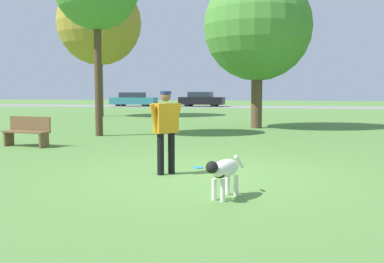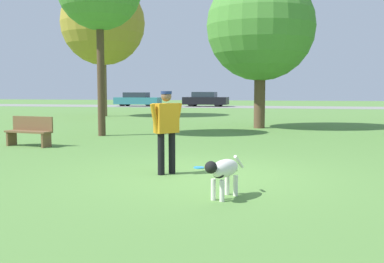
{
  "view_description": "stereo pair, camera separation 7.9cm",
  "coord_description": "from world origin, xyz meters",
  "px_view_note": "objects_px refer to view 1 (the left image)",
  "views": [
    {
      "loc": [
        1.4,
        -8.22,
        1.59
      ],
      "look_at": [
        -0.03,
        -0.89,
        0.9
      ],
      "focal_mm": 42.0,
      "sensor_mm": 36.0,
      "label": 1
    },
    {
      "loc": [
        1.48,
        -8.2,
        1.59
      ],
      "look_at": [
        -0.03,
        -0.89,
        0.9
      ],
      "focal_mm": 42.0,
      "sensor_mm": 36.0,
      "label": 2
    }
  ],
  "objects_px": {
    "tree_mid_center": "(258,27)",
    "parked_car_black": "(202,99)",
    "person": "(166,125)",
    "tree_far_left": "(99,23)",
    "park_bench": "(27,130)",
    "frisbee": "(198,168)",
    "dog": "(224,170)",
    "parked_car_teal": "(133,99)"
  },
  "relations": [
    {
      "from": "tree_mid_center",
      "to": "parked_car_black",
      "type": "bearing_deg",
      "value": 105.25
    },
    {
      "from": "person",
      "to": "tree_far_left",
      "type": "xyz_separation_m",
      "value": [
        -8.52,
        17.41,
        4.62
      ]
    },
    {
      "from": "tree_far_left",
      "to": "parked_car_black",
      "type": "xyz_separation_m",
      "value": [
        3.24,
        16.93,
        -4.86
      ]
    },
    {
      "from": "park_bench",
      "to": "frisbee",
      "type": "bearing_deg",
      "value": -15.37
    },
    {
      "from": "dog",
      "to": "tree_mid_center",
      "type": "bearing_deg",
      "value": -157.28
    },
    {
      "from": "tree_far_left",
      "to": "tree_mid_center",
      "type": "distance_m",
      "value": 11.79
    },
    {
      "from": "tree_far_left",
      "to": "tree_mid_center",
      "type": "height_order",
      "value": "tree_far_left"
    },
    {
      "from": "frisbee",
      "to": "parked_car_black",
      "type": "height_order",
      "value": "parked_car_black"
    },
    {
      "from": "dog",
      "to": "person",
      "type": "bearing_deg",
      "value": -120.39
    },
    {
      "from": "parked_car_black",
      "to": "tree_far_left",
      "type": "bearing_deg",
      "value": -98.37
    },
    {
      "from": "parked_car_black",
      "to": "person",
      "type": "bearing_deg",
      "value": -78.8
    },
    {
      "from": "tree_mid_center",
      "to": "person",
      "type": "bearing_deg",
      "value": -96.06
    },
    {
      "from": "dog",
      "to": "tree_mid_center",
      "type": "xyz_separation_m",
      "value": [
        -0.17,
        12.48,
        3.76
      ]
    },
    {
      "from": "parked_car_teal",
      "to": "parked_car_black",
      "type": "xyz_separation_m",
      "value": [
        6.61,
        0.68,
        0.02
      ]
    },
    {
      "from": "frisbee",
      "to": "parked_car_black",
      "type": "bearing_deg",
      "value": 99.73
    },
    {
      "from": "park_bench",
      "to": "tree_mid_center",
      "type": "bearing_deg",
      "value": 61.16
    },
    {
      "from": "person",
      "to": "tree_mid_center",
      "type": "distance_m",
      "value": 11.32
    },
    {
      "from": "parked_car_black",
      "to": "frisbee",
      "type": "bearing_deg",
      "value": -77.81
    },
    {
      "from": "frisbee",
      "to": "tree_far_left",
      "type": "relative_size",
      "value": 0.03
    },
    {
      "from": "dog",
      "to": "tree_mid_center",
      "type": "relative_size",
      "value": 0.16
    },
    {
      "from": "dog",
      "to": "tree_mid_center",
      "type": "distance_m",
      "value": 13.04
    },
    {
      "from": "dog",
      "to": "frisbee",
      "type": "relative_size",
      "value": 4.7
    },
    {
      "from": "parked_car_black",
      "to": "park_bench",
      "type": "relative_size",
      "value": 2.97
    },
    {
      "from": "parked_car_black",
      "to": "park_bench",
      "type": "bearing_deg",
      "value": -86.83
    },
    {
      "from": "person",
      "to": "frisbee",
      "type": "relative_size",
      "value": 7.27
    },
    {
      "from": "tree_mid_center",
      "to": "parked_car_teal",
      "type": "bearing_deg",
      "value": 119.67
    },
    {
      "from": "parked_car_teal",
      "to": "tree_far_left",
      "type": "bearing_deg",
      "value": -77.56
    },
    {
      "from": "frisbee",
      "to": "tree_far_left",
      "type": "xyz_separation_m",
      "value": [
        -8.99,
        16.63,
        5.54
      ]
    },
    {
      "from": "frisbee",
      "to": "parked_car_teal",
      "type": "bearing_deg",
      "value": 110.6
    },
    {
      "from": "tree_mid_center",
      "to": "parked_car_teal",
      "type": "relative_size",
      "value": 1.45
    },
    {
      "from": "dog",
      "to": "parked_car_teal",
      "type": "xyz_separation_m",
      "value": [
        -13.2,
        35.36,
        0.24
      ]
    },
    {
      "from": "tree_mid_center",
      "to": "park_bench",
      "type": "distance_m",
      "value": 10.28
    },
    {
      "from": "dog",
      "to": "tree_far_left",
      "type": "height_order",
      "value": "tree_far_left"
    },
    {
      "from": "parked_car_teal",
      "to": "park_bench",
      "type": "bearing_deg",
      "value": -76.28
    },
    {
      "from": "frisbee",
      "to": "tree_far_left",
      "type": "distance_m",
      "value": 19.7
    },
    {
      "from": "dog",
      "to": "parked_car_black",
      "type": "distance_m",
      "value": 36.64
    },
    {
      "from": "tree_mid_center",
      "to": "parked_car_teal",
      "type": "distance_m",
      "value": 26.56
    },
    {
      "from": "dog",
      "to": "park_bench",
      "type": "bearing_deg",
      "value": -107.15
    },
    {
      "from": "person",
      "to": "parked_car_teal",
      "type": "height_order",
      "value": "person"
    },
    {
      "from": "tree_mid_center",
      "to": "dog",
      "type": "bearing_deg",
      "value": -89.23
    },
    {
      "from": "person",
      "to": "parked_car_teal",
      "type": "distance_m",
      "value": 35.7
    },
    {
      "from": "parked_car_black",
      "to": "park_bench",
      "type": "xyz_separation_m",
      "value": [
        0.38,
        -30.99,
        -0.23
      ]
    }
  ]
}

